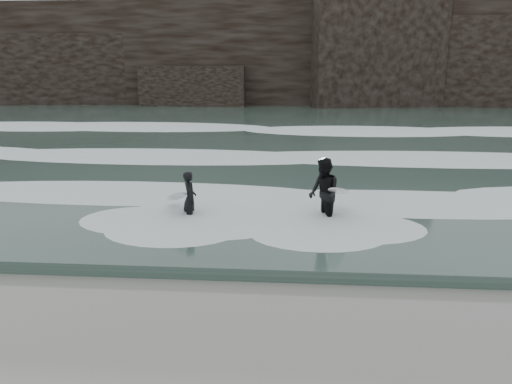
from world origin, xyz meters
TOP-DOWN VIEW (x-y plane):
  - ground at (0.00, 0.00)m, footprint 120.00×120.00m
  - sea at (0.00, 29.00)m, footprint 90.00×52.00m
  - headland at (0.00, 46.00)m, footprint 70.00×9.00m
  - foam_near at (0.00, 9.00)m, footprint 60.00×3.20m
  - foam_mid at (0.00, 16.00)m, footprint 60.00×4.00m
  - foam_far at (0.00, 25.00)m, footprint 60.00×4.80m
  - surfer_left at (-1.32, 6.76)m, footprint 1.26×1.96m
  - surfer_right at (2.60, 6.75)m, footprint 1.42×2.19m

SIDE VIEW (x-z plane):
  - ground at x=0.00m, z-range 0.00..0.00m
  - sea at x=0.00m, z-range 0.00..0.30m
  - foam_near at x=0.00m, z-range 0.30..0.50m
  - foam_mid at x=0.00m, z-range 0.30..0.54m
  - foam_far at x=0.00m, z-range 0.30..0.60m
  - surfer_left at x=-1.32m, z-range 0.01..1.56m
  - surfer_right at x=2.60m, z-range 0.01..2.00m
  - headland at x=0.00m, z-range 0.00..10.00m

